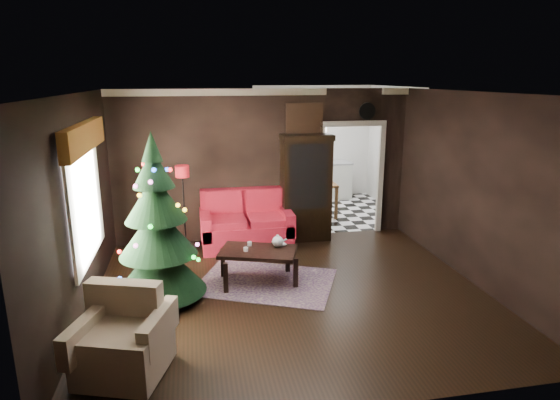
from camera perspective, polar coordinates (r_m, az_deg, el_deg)
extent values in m
plane|color=black|center=(6.90, 1.42, -11.17)|extent=(5.50, 5.50, 0.00)
plane|color=white|center=(6.21, 1.59, 12.77)|extent=(5.50, 5.50, 0.00)
plane|color=black|center=(8.81, -1.94, 4.16)|extent=(5.50, 0.00, 5.50)
plane|color=black|center=(4.13, 8.93, -8.39)|extent=(5.50, 0.00, 5.50)
plane|color=black|center=(6.44, -23.19, -0.99)|extent=(0.00, 5.50, 5.50)
plane|color=black|center=(7.48, 22.56, 1.13)|extent=(0.00, 5.50, 5.50)
cube|color=white|center=(6.60, -22.55, -0.10)|extent=(0.05, 1.60, 1.40)
cube|color=#925620|center=(6.44, -22.56, 7.01)|extent=(0.12, 2.10, 0.35)
plane|color=white|center=(10.93, 5.74, -1.37)|extent=(3.00, 3.00, 0.00)
cube|color=white|center=(11.98, 3.98, 8.36)|extent=(0.70, 0.06, 0.70)
cube|color=#4E3749|center=(7.23, -1.69, -9.84)|extent=(2.37, 2.11, 0.01)
cylinder|color=silver|center=(7.24, -3.70, -5.27)|extent=(0.09, 0.09, 0.06)
cylinder|color=white|center=(7.01, -4.15, -5.95)|extent=(0.08, 0.08, 0.06)
imported|color=gray|center=(7.23, -0.69, -4.58)|extent=(0.16, 0.06, 0.22)
cylinder|color=white|center=(9.14, 10.43, 10.50)|extent=(0.32, 0.32, 0.06)
cube|color=#AC6B40|center=(8.80, 2.95, 9.72)|extent=(0.62, 0.05, 0.52)
cube|color=silver|center=(11.94, 4.18, 2.26)|extent=(1.80, 0.60, 0.90)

